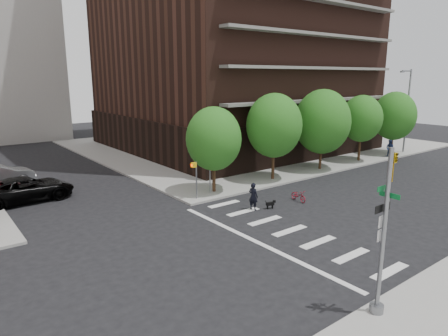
{
  "coord_description": "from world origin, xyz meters",
  "views": [
    {
      "loc": [
        -12.65,
        -14.29,
        8.42
      ],
      "look_at": [
        3.0,
        6.0,
        2.5
      ],
      "focal_mm": 32.0,
      "sensor_mm": 36.0,
      "label": 1
    }
  ],
  "objects_px": {
    "traffic_signal": "(383,246)",
    "parked_car_black": "(26,189)",
    "dog_walker": "(253,196)",
    "pedestrian_far": "(390,149)",
    "scooter": "(299,196)",
    "parked_car_maroon": "(10,190)"
  },
  "relations": [
    {
      "from": "traffic_signal",
      "to": "parked_car_black",
      "type": "height_order",
      "value": "traffic_signal"
    },
    {
      "from": "parked_car_black",
      "to": "dog_walker",
      "type": "xyz_separation_m",
      "value": [
        11.14,
        -10.85,
        0.04
      ]
    },
    {
      "from": "traffic_signal",
      "to": "dog_walker",
      "type": "relative_size",
      "value": 3.35
    },
    {
      "from": "dog_walker",
      "to": "pedestrian_far",
      "type": "distance_m",
      "value": 22.49
    },
    {
      "from": "scooter",
      "to": "pedestrian_far",
      "type": "height_order",
      "value": "pedestrian_far"
    },
    {
      "from": "parked_car_black",
      "to": "pedestrian_far",
      "type": "bearing_deg",
      "value": -104.87
    },
    {
      "from": "parked_car_black",
      "to": "parked_car_maroon",
      "type": "distance_m",
      "value": 1.3
    },
    {
      "from": "scooter",
      "to": "pedestrian_far",
      "type": "bearing_deg",
      "value": 22.4
    },
    {
      "from": "parked_car_maroon",
      "to": "pedestrian_far",
      "type": "xyz_separation_m",
      "value": [
        34.2,
        -8.28,
        0.34
      ]
    },
    {
      "from": "parked_car_black",
      "to": "dog_walker",
      "type": "height_order",
      "value": "dog_walker"
    },
    {
      "from": "parked_car_black",
      "to": "dog_walker",
      "type": "relative_size",
      "value": 3.44
    },
    {
      "from": "parked_car_maroon",
      "to": "pedestrian_far",
      "type": "bearing_deg",
      "value": -108.86
    },
    {
      "from": "traffic_signal",
      "to": "scooter",
      "type": "height_order",
      "value": "traffic_signal"
    },
    {
      "from": "parked_car_black",
      "to": "scooter",
      "type": "xyz_separation_m",
      "value": [
        14.83,
        -11.4,
        -0.46
      ]
    },
    {
      "from": "dog_walker",
      "to": "pedestrian_far",
      "type": "height_order",
      "value": "pedestrian_far"
    },
    {
      "from": "traffic_signal",
      "to": "pedestrian_far",
      "type": "height_order",
      "value": "traffic_signal"
    },
    {
      "from": "traffic_signal",
      "to": "parked_car_maroon",
      "type": "relative_size",
      "value": 1.21
    },
    {
      "from": "traffic_signal",
      "to": "scooter",
      "type": "bearing_deg",
      "value": 53.9
    },
    {
      "from": "parked_car_black",
      "to": "pedestrian_far",
      "type": "relative_size",
      "value": 3.37
    },
    {
      "from": "parked_car_maroon",
      "to": "dog_walker",
      "type": "height_order",
      "value": "dog_walker"
    },
    {
      "from": "scooter",
      "to": "pedestrian_far",
      "type": "relative_size",
      "value": 0.83
    },
    {
      "from": "traffic_signal",
      "to": "pedestrian_far",
      "type": "distance_m",
      "value": 30.46
    }
  ]
}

